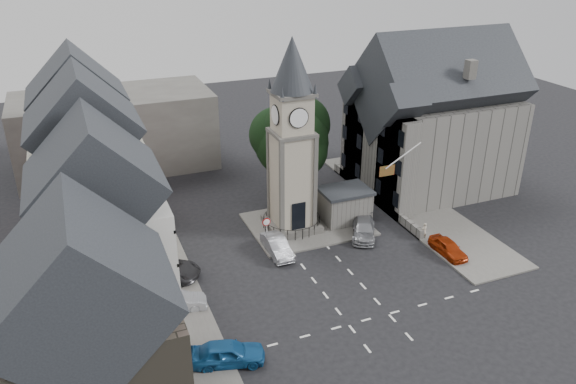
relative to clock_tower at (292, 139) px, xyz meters
name	(u,v)px	position (x,y,z in m)	size (l,w,h in m)	color
ground	(332,276)	(0.00, -7.99, -8.12)	(120.00, 120.00, 0.00)	black
pavement_west	(149,269)	(-12.50, -1.99, -8.05)	(6.00, 30.00, 0.14)	#595651
pavement_east	(410,204)	(12.00, 0.01, -8.05)	(6.00, 26.00, 0.14)	#595651
central_island	(307,224)	(1.50, 0.01, -8.04)	(10.00, 8.00, 0.16)	#595651
road_markings	(369,319)	(0.00, -13.49, -8.12)	(20.00, 8.00, 0.01)	silver
clock_tower	(292,139)	(0.00, 0.00, 0.00)	(4.86, 4.86, 16.25)	#4C4944
stone_shelter	(345,205)	(4.80, -0.49, -6.57)	(4.30, 3.30, 3.08)	slate
town_tree	(291,131)	(2.00, 5.01, -1.15)	(7.20, 7.20, 10.80)	black
warning_sign_post	(266,227)	(-3.20, -2.56, -6.09)	(0.70, 0.19, 2.85)	black
terrace_pink	(85,150)	(-15.50, 8.01, -1.54)	(8.10, 7.60, 12.80)	#DEA098
terrace_cream	(93,187)	(-15.50, 0.01, -1.54)	(8.10, 7.60, 12.80)	#EDE7C6
terrace_tudor	(104,243)	(-15.50, -7.99, -1.93)	(8.10, 7.60, 12.00)	silver
building_sw_stone	(92,356)	(-17.00, -16.99, -2.77)	(8.60, 7.60, 10.40)	#453F34
backdrop_west	(116,131)	(-12.00, 20.01, -4.12)	(20.00, 10.00, 8.00)	#4C4944
east_building	(431,127)	(15.59, 3.01, -1.86)	(14.40, 11.40, 12.60)	slate
east_boundary_wall	(374,197)	(9.20, 2.01, -7.67)	(0.40, 16.00, 0.90)	slate
flagpole	(403,156)	(8.00, -3.99, -1.12)	(3.68, 0.10, 2.74)	white
car_west_blue	(228,353)	(-9.80, -13.99, -7.37)	(1.77, 4.40, 1.50)	#1A5693
car_west_silver	(177,302)	(-11.50, -7.77, -7.48)	(1.36, 3.90, 1.29)	#A2A4AA
car_west_grey	(165,268)	(-11.50, -3.36, -7.38)	(2.47, 5.36, 1.49)	#2B2A2D
car_island_silver	(277,246)	(-2.68, -3.49, -7.43)	(1.46, 4.18, 1.38)	#9FA0A7
car_island_east	(364,229)	(5.09, -3.49, -7.46)	(1.86, 4.58, 1.33)	gray
car_east_red	(448,248)	(9.80, -8.64, -7.48)	(1.50, 3.73, 1.27)	#9D2808
pedestrian	(424,231)	(9.45, -5.85, -7.37)	(0.55, 0.36, 1.51)	#BDB29C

